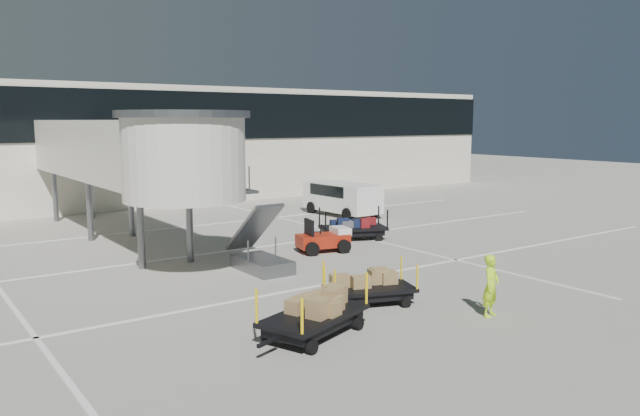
{
  "coord_description": "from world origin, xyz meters",
  "views": [
    {
      "loc": [
        -13.02,
        -15.16,
        5.68
      ],
      "look_at": [
        2.12,
        6.17,
        2.0
      ],
      "focal_mm": 35.0,
      "sensor_mm": 36.0,
      "label": 1
    }
  ],
  "objects_px": {
    "box_cart_near": "(372,288)",
    "minivan": "(341,196)",
    "baggage_tug": "(324,240)",
    "ground_worker": "(491,286)",
    "suitcase_cart": "(351,228)",
    "box_cart_far": "(314,314)"
  },
  "relations": [
    {
      "from": "ground_worker",
      "to": "minivan",
      "type": "height_order",
      "value": "minivan"
    },
    {
      "from": "suitcase_cart",
      "to": "box_cart_near",
      "type": "height_order",
      "value": "suitcase_cart"
    },
    {
      "from": "suitcase_cart",
      "to": "ground_worker",
      "type": "distance_m",
      "value": 12.35
    },
    {
      "from": "box_cart_far",
      "to": "ground_worker",
      "type": "height_order",
      "value": "ground_worker"
    },
    {
      "from": "box_cart_far",
      "to": "suitcase_cart",
      "type": "bearing_deg",
      "value": 27.65
    },
    {
      "from": "box_cart_far",
      "to": "baggage_tug",
      "type": "bearing_deg",
      "value": 32.79
    },
    {
      "from": "baggage_tug",
      "to": "box_cart_near",
      "type": "xyz_separation_m",
      "value": [
        -3.34,
        -7.17,
        -0.04
      ]
    },
    {
      "from": "box_cart_near",
      "to": "ground_worker",
      "type": "relative_size",
      "value": 1.87
    },
    {
      "from": "box_cart_far",
      "to": "minivan",
      "type": "relative_size",
      "value": 0.75
    },
    {
      "from": "baggage_tug",
      "to": "ground_worker",
      "type": "distance_m",
      "value": 10.24
    },
    {
      "from": "box_cart_near",
      "to": "minivan",
      "type": "relative_size",
      "value": 0.66
    },
    {
      "from": "suitcase_cart",
      "to": "minivan",
      "type": "height_order",
      "value": "minivan"
    },
    {
      "from": "box_cart_near",
      "to": "minivan",
      "type": "xyz_separation_m",
      "value": [
        10.39,
        15.26,
        0.67
      ]
    },
    {
      "from": "ground_worker",
      "to": "baggage_tug",
      "type": "bearing_deg",
      "value": 66.29
    },
    {
      "from": "suitcase_cart",
      "to": "box_cart_far",
      "type": "xyz_separation_m",
      "value": [
        -9.21,
        -10.09,
        0.05
      ]
    },
    {
      "from": "baggage_tug",
      "to": "suitcase_cart",
      "type": "xyz_separation_m",
      "value": [
        2.69,
        1.52,
        0.02
      ]
    },
    {
      "from": "baggage_tug",
      "to": "box_cart_far",
      "type": "relative_size",
      "value": 0.62
    },
    {
      "from": "suitcase_cart",
      "to": "box_cart_far",
      "type": "relative_size",
      "value": 0.98
    },
    {
      "from": "box_cart_near",
      "to": "minivan",
      "type": "height_order",
      "value": "minivan"
    },
    {
      "from": "baggage_tug",
      "to": "suitcase_cart",
      "type": "bearing_deg",
      "value": 42.57
    },
    {
      "from": "ground_worker",
      "to": "minivan",
      "type": "distance_m",
      "value": 20.07
    },
    {
      "from": "minivan",
      "to": "baggage_tug",
      "type": "bearing_deg",
      "value": -133.15
    }
  ]
}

